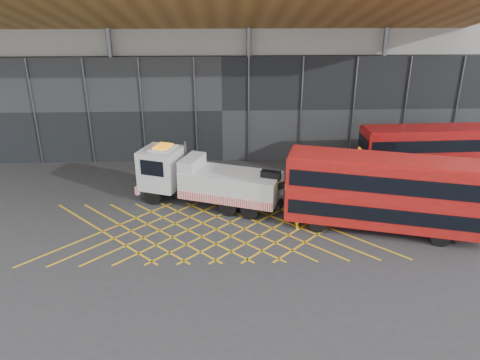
{
  "coord_description": "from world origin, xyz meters",
  "views": [
    {
      "loc": [
        2.09,
        -23.39,
        12.83
      ],
      "look_at": [
        3.0,
        1.5,
        2.4
      ],
      "focal_mm": 35.0,
      "sensor_mm": 36.0,
      "label": 1
    }
  ],
  "objects_px": {
    "bus_towed": "(384,191)",
    "bus_second": "(431,152)",
    "worker": "(298,215)",
    "recovery_truck": "(204,179)"
  },
  "relations": [
    {
      "from": "worker",
      "to": "recovery_truck",
      "type": "bearing_deg",
      "value": 66.61
    },
    {
      "from": "bus_second",
      "to": "recovery_truck",
      "type": "bearing_deg",
      "value": -170.42
    },
    {
      "from": "bus_towed",
      "to": "worker",
      "type": "xyz_separation_m",
      "value": [
        -4.58,
        0.37,
        -1.6
      ]
    },
    {
      "from": "recovery_truck",
      "to": "worker",
      "type": "distance_m",
      "value": 6.43
    },
    {
      "from": "worker",
      "to": "bus_towed",
      "type": "bearing_deg",
      "value": -86.28
    },
    {
      "from": "bus_towed",
      "to": "bus_second",
      "type": "distance_m",
      "value": 8.85
    },
    {
      "from": "worker",
      "to": "bus_second",
      "type": "bearing_deg",
      "value": -48.86
    },
    {
      "from": "bus_towed",
      "to": "bus_second",
      "type": "xyz_separation_m",
      "value": [
        5.54,
        6.89,
        -0.21
      ]
    },
    {
      "from": "bus_second",
      "to": "worker",
      "type": "distance_m",
      "value": 12.13
    },
    {
      "from": "bus_towed",
      "to": "worker",
      "type": "relative_size",
      "value": 6.83
    }
  ]
}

